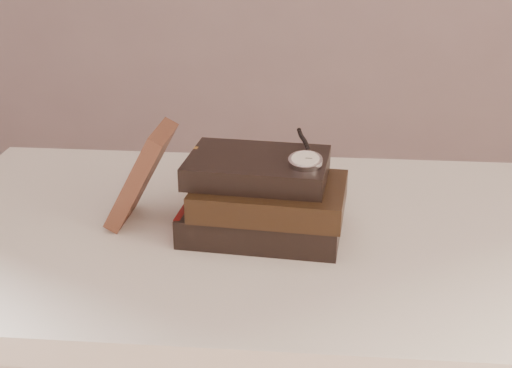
{
  "coord_description": "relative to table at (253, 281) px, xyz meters",
  "views": [
    {
      "loc": [
        0.09,
        -0.59,
        1.22
      ],
      "look_at": [
        0.01,
        0.34,
        0.82
      ],
      "focal_mm": 49.66,
      "sensor_mm": 36.0,
      "label": 1
    }
  ],
  "objects": [
    {
      "name": "pocket_watch",
      "position": [
        0.07,
        -0.02,
        0.21
      ],
      "size": [
        0.05,
        0.15,
        0.02
      ],
      "color": "silver",
      "rests_on": "book_stack"
    },
    {
      "name": "table",
      "position": [
        0.0,
        0.0,
        0.0
      ],
      "size": [
        1.0,
        0.6,
        0.75
      ],
      "color": "white",
      "rests_on": "ground"
    },
    {
      "name": "journal",
      "position": [
        -0.17,
        0.01,
        0.17
      ],
      "size": [
        0.1,
        0.1,
        0.15
      ],
      "primitive_type": "cube",
      "rotation": [
        0.0,
        0.5,
        -0.04
      ],
      "color": "#422319",
      "rests_on": "table"
    },
    {
      "name": "book_stack",
      "position": [
        0.02,
        -0.01,
        0.14
      ],
      "size": [
        0.24,
        0.18,
        0.11
      ],
      "color": "black",
      "rests_on": "table"
    },
    {
      "name": "eyeglasses",
      "position": [
        -0.06,
        0.07,
        0.16
      ],
      "size": [
        0.1,
        0.12,
        0.05
      ],
      "color": "silver",
      "rests_on": "book_stack"
    }
  ]
}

